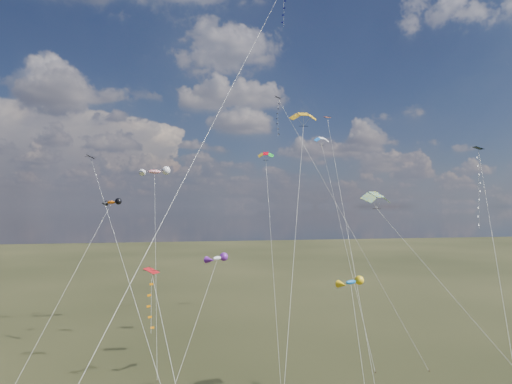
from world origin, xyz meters
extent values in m
cube|color=black|center=(6.41, 33.61, 33.22)|extent=(1.09, 1.13, 0.42)
cylinder|color=silver|center=(12.17, 23.93, 16.61)|extent=(11.55, 19.39, 33.23)
cube|color=#332316|center=(17.93, 14.25, 0.06)|extent=(0.10, 0.10, 0.12)
cylinder|color=silver|center=(-7.41, 4.14, 21.16)|extent=(21.64, 29.85, 42.34)
cube|color=black|center=(-16.11, 12.70, 21.86)|extent=(0.72, 0.78, 0.34)
cylinder|color=silver|center=(-11.90, 5.26, 10.93)|extent=(8.46, 14.92, 21.88)
cube|color=#B21115|center=(-10.50, 2.27, 13.06)|extent=(1.15, 1.17, 0.36)
cube|color=#091C48|center=(15.99, 3.55, 22.32)|extent=(0.81, 0.83, 0.24)
cylinder|color=silver|center=(13.35, -2.09, 11.16)|extent=(5.30, 11.33, 22.33)
cube|color=#CC4A14|center=(11.29, 26.58, 29.18)|extent=(0.94, 0.92, 0.27)
cylinder|color=silver|center=(9.81, 16.48, 14.59)|extent=(2.99, 20.21, 29.19)
cylinder|color=silver|center=(0.92, 6.87, 13.50)|extent=(7.04, 16.48, 27.02)
cylinder|color=silver|center=(13.66, 27.21, 14.22)|extent=(2.98, 24.33, 28.45)
cube|color=#332316|center=(12.18, 15.05, 0.06)|extent=(0.10, 0.10, 0.12)
cylinder|color=silver|center=(13.31, 0.53, 9.23)|extent=(10.01, 12.21, 18.48)
cylinder|color=silver|center=(2.32, 20.21, 12.10)|extent=(1.46, 12.87, 24.21)
ellipsoid|color=orange|center=(-15.93, 27.67, 17.94)|extent=(2.54, 2.14, 0.96)
cylinder|color=silver|center=(-19.61, 20.73, 8.97)|extent=(7.39, 13.92, 17.96)
ellipsoid|color=silver|center=(-4.46, 15.55, 12.30)|extent=(2.29, 2.19, 0.90)
cylinder|color=silver|center=(-7.08, 11.96, 6.15)|extent=(5.27, 7.21, 12.32)
ellipsoid|color=red|center=(-11.00, 37.25, 22.47)|extent=(3.86, 2.02, 1.48)
cylinder|color=silver|center=(-10.61, 27.21, 11.24)|extent=(0.81, 20.08, 22.49)
cube|color=#332316|center=(-10.22, 17.18, 0.06)|extent=(0.10, 0.10, 0.12)
ellipsoid|color=blue|center=(4.42, 3.18, 11.64)|extent=(2.22, 1.54, 0.77)
cylinder|color=silver|center=(3.92, -0.02, 5.82)|extent=(1.03, 6.42, 11.65)
camera|label=1|loc=(-9.75, -29.84, 17.44)|focal=32.00mm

